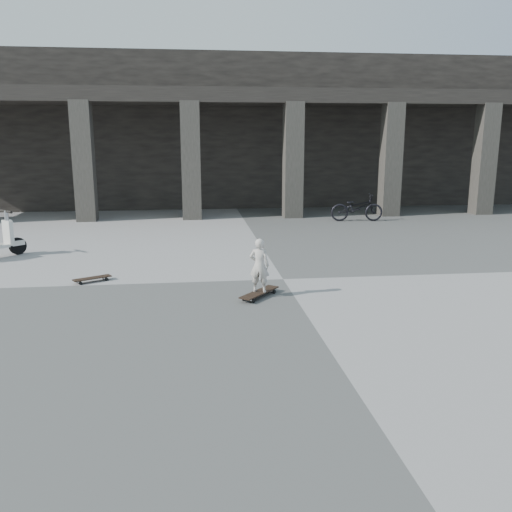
{
  "coord_description": "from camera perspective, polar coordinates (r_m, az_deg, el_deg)",
  "views": [
    {
      "loc": [
        -1.82,
        -10.49,
        2.84
      ],
      "look_at": [
        -0.64,
        -0.68,
        0.65
      ],
      "focal_mm": 38.0,
      "sensor_mm": 36.0,
      "label": 1
    }
  ],
  "objects": [
    {
      "name": "child",
      "position": [
        9.66,
        0.36,
        -0.99
      ],
      "size": [
        0.41,
        0.34,
        0.98
      ],
      "primitive_type": "imported",
      "rotation": [
        0.0,
        0.0,
        2.82
      ],
      "color": "#BBB3A9",
      "rests_on": "longboard"
    },
    {
      "name": "skateboard_spare",
      "position": [
        11.28,
        -16.87,
        -2.29
      ],
      "size": [
        0.75,
        0.53,
        0.09
      ],
      "rotation": [
        0.0,
        0.0,
        0.51
      ],
      "color": "black",
      "rests_on": "ground"
    },
    {
      "name": "ground",
      "position": [
        11.02,
        2.87,
        -2.45
      ],
      "size": [
        90.0,
        90.0,
        0.0
      ],
      "primitive_type": "plane",
      "color": "#4E4E4B",
      "rests_on": "ground"
    },
    {
      "name": "colonnade",
      "position": [
        24.33,
        -2.66,
        12.94
      ],
      "size": [
        28.0,
        8.82,
        6.0
      ],
      "color": "black",
      "rests_on": "ground"
    },
    {
      "name": "bicycle",
      "position": [
        18.81,
        10.56,
        5.03
      ],
      "size": [
        1.81,
        0.79,
        0.93
      ],
      "primitive_type": "imported",
      "rotation": [
        0.0,
        0.0,
        1.47
      ],
      "color": "black",
      "rests_on": "ground"
    },
    {
      "name": "longboard",
      "position": [
        9.79,
        0.35,
        -3.9
      ],
      "size": [
        0.81,
        0.91,
        0.1
      ],
      "rotation": [
        0.0,
        0.0,
        0.87
      ],
      "color": "black",
      "rests_on": "ground"
    }
  ]
}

